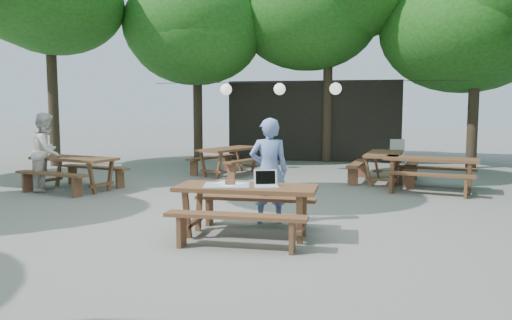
{
  "coord_description": "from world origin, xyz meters",
  "views": [
    {
      "loc": [
        2.03,
        -8.38,
        1.86
      ],
      "look_at": [
        0.49,
        -0.8,
        1.05
      ],
      "focal_mm": 35.0,
      "sensor_mm": 36.0,
      "label": 1
    }
  ],
  "objects_px": {
    "main_picnic_table": "(246,211)",
    "woman": "(269,171)",
    "picnic_table_nw": "(74,173)",
    "plastic_chair": "(398,161)",
    "second_person": "(47,152)"
  },
  "relations": [
    {
      "from": "main_picnic_table",
      "to": "woman",
      "type": "relative_size",
      "value": 1.17
    },
    {
      "from": "picnic_table_nw",
      "to": "plastic_chair",
      "type": "relative_size",
      "value": 2.49
    },
    {
      "from": "woman",
      "to": "main_picnic_table",
      "type": "bearing_deg",
      "value": 67.71
    },
    {
      "from": "picnic_table_nw",
      "to": "plastic_chair",
      "type": "bearing_deg",
      "value": 51.31
    },
    {
      "from": "woman",
      "to": "plastic_chair",
      "type": "relative_size",
      "value": 1.89
    },
    {
      "from": "picnic_table_nw",
      "to": "second_person",
      "type": "bearing_deg",
      "value": -150.6
    },
    {
      "from": "second_person",
      "to": "main_picnic_table",
      "type": "bearing_deg",
      "value": -134.36
    },
    {
      "from": "main_picnic_table",
      "to": "plastic_chair",
      "type": "xyz_separation_m",
      "value": [
        2.78,
        8.8,
        -0.13
      ]
    },
    {
      "from": "woman",
      "to": "second_person",
      "type": "xyz_separation_m",
      "value": [
        -5.46,
        2.18,
        0.02
      ]
    },
    {
      "from": "plastic_chair",
      "to": "picnic_table_nw",
      "type": "bearing_deg",
      "value": -151.41
    },
    {
      "from": "woman",
      "to": "plastic_chair",
      "type": "xyz_separation_m",
      "value": [
        2.62,
        7.86,
        -0.59
      ]
    },
    {
      "from": "main_picnic_table",
      "to": "woman",
      "type": "xyz_separation_m",
      "value": [
        0.16,
        0.94,
        0.46
      ]
    },
    {
      "from": "picnic_table_nw",
      "to": "woman",
      "type": "relative_size",
      "value": 1.32
    },
    {
      "from": "woman",
      "to": "second_person",
      "type": "bearing_deg",
      "value": -34.29
    },
    {
      "from": "woman",
      "to": "plastic_chair",
      "type": "distance_m",
      "value": 8.31
    }
  ]
}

